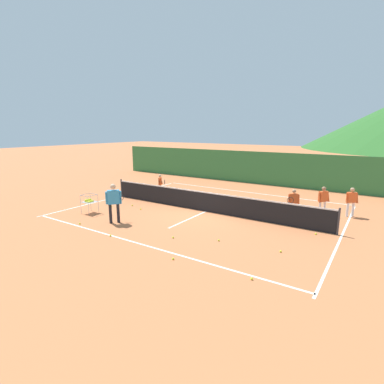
# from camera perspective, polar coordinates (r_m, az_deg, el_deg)

# --- Properties ---
(ground_plane) EXTENTS (120.00, 120.00, 0.00)m
(ground_plane) POSITION_cam_1_polar(r_m,az_deg,el_deg) (14.27, 2.71, -3.81)
(ground_plane) COLOR #C67042
(line_baseline_near) EXTENTS (11.93, 0.08, 0.01)m
(line_baseline_near) POSITION_cam_1_polar(r_m,az_deg,el_deg) (10.65, -10.83, -9.67)
(line_baseline_near) COLOR white
(line_baseline_near) RESTS_ON ground
(line_baseline_far) EXTENTS (11.93, 0.08, 0.01)m
(line_baseline_far) POSITION_cam_1_polar(r_m,az_deg,el_deg) (18.87, 10.94, -0.05)
(line_baseline_far) COLOR white
(line_baseline_far) RESTS_ON ground
(line_sideline_west) EXTENTS (0.08, 10.07, 0.01)m
(line_sideline_west) POSITION_cam_1_polar(r_m,az_deg,el_deg) (17.96, -13.86, -0.80)
(line_sideline_west) COLOR white
(line_sideline_west) RESTS_ON ground
(line_sideline_east) EXTENTS (0.08, 10.07, 0.01)m
(line_sideline_east) POSITION_cam_1_polar(r_m,az_deg,el_deg) (12.48, 27.17, -7.54)
(line_sideline_east) COLOR white
(line_sideline_east) RESTS_ON ground
(line_service_center) EXTENTS (0.08, 5.91, 0.01)m
(line_service_center) POSITION_cam_1_polar(r_m,az_deg,el_deg) (14.27, 2.71, -3.80)
(line_service_center) COLOR white
(line_service_center) RESTS_ON ground
(tennis_net) EXTENTS (11.68, 0.08, 1.05)m
(tennis_net) POSITION_cam_1_polar(r_m,az_deg,el_deg) (14.14, 2.73, -1.86)
(tennis_net) COLOR #333338
(tennis_net) RESTS_ON ground
(instructor) EXTENTS (0.61, 0.81, 1.69)m
(instructor) POSITION_cam_1_polar(r_m,az_deg,el_deg) (12.75, -15.01, -1.46)
(instructor) COLOR black
(instructor) RESTS_ON ground
(student_0) EXTENTS (0.62, 0.49, 1.22)m
(student_0) POSITION_cam_1_polar(r_m,az_deg,el_deg) (17.98, -6.18, 1.88)
(student_0) COLOR silver
(student_0) RESTS_ON ground
(student_1) EXTENTS (0.52, 0.61, 1.26)m
(student_1) POSITION_cam_1_polar(r_m,az_deg,el_deg) (14.07, 19.15, -1.52)
(student_1) COLOR silver
(student_1) RESTS_ON ground
(student_2) EXTENTS (0.48, 0.51, 1.37)m
(student_2) POSITION_cam_1_polar(r_m,az_deg,el_deg) (14.67, 24.18, -1.14)
(student_2) COLOR silver
(student_2) RESTS_ON ground
(student_3) EXTENTS (0.53, 0.43, 1.35)m
(student_3) POSITION_cam_1_polar(r_m,az_deg,el_deg) (15.07, 28.63, -1.27)
(student_3) COLOR silver
(student_3) RESTS_ON ground
(ball_cart) EXTENTS (0.58, 0.58, 0.90)m
(ball_cart) POSITION_cam_1_polar(r_m,az_deg,el_deg) (14.70, -19.42, -1.65)
(ball_cart) COLOR #B7B7BC
(ball_cart) RESTS_ON ground
(tennis_ball_0) EXTENTS (0.07, 0.07, 0.07)m
(tennis_ball_0) POSITION_cam_1_polar(r_m,az_deg,el_deg) (8.26, 11.56, -16.22)
(tennis_ball_0) COLOR yellow
(tennis_ball_0) RESTS_ON ground
(tennis_ball_1) EXTENTS (0.07, 0.07, 0.07)m
(tennis_ball_1) POSITION_cam_1_polar(r_m,az_deg,el_deg) (10.65, 5.23, -9.32)
(tennis_ball_1) COLOR yellow
(tennis_ball_1) RESTS_ON ground
(tennis_ball_2) EXTENTS (0.07, 0.07, 0.07)m
(tennis_ball_2) POSITION_cam_1_polar(r_m,az_deg,el_deg) (9.22, -3.72, -12.84)
(tennis_ball_2) COLOR yellow
(tennis_ball_2) RESTS_ON ground
(tennis_ball_3) EXTENTS (0.07, 0.07, 0.07)m
(tennis_ball_3) POSITION_cam_1_polar(r_m,az_deg,el_deg) (10.12, 16.88, -11.00)
(tennis_ball_3) COLOR yellow
(tennis_ball_3) RESTS_ON ground
(tennis_ball_4) EXTENTS (0.07, 0.07, 0.07)m
(tennis_ball_4) POSITION_cam_1_polar(r_m,az_deg,el_deg) (14.78, -9.97, -3.28)
(tennis_ball_4) COLOR yellow
(tennis_ball_4) RESTS_ON ground
(tennis_ball_5) EXTENTS (0.07, 0.07, 0.07)m
(tennis_ball_5) POSITION_cam_1_polar(r_m,az_deg,el_deg) (15.57, -11.59, -2.55)
(tennis_ball_5) COLOR yellow
(tennis_ball_5) RESTS_ON ground
(tennis_ball_6) EXTENTS (0.07, 0.07, 0.07)m
(tennis_ball_6) POSITION_cam_1_polar(r_m,az_deg,el_deg) (13.25, -21.02, -5.75)
(tennis_ball_6) COLOR yellow
(tennis_ball_6) RESTS_ON ground
(tennis_ball_7) EXTENTS (0.07, 0.07, 0.07)m
(tennis_ball_7) POSITION_cam_1_polar(r_m,az_deg,el_deg) (11.46, -15.60, -8.15)
(tennis_ball_7) COLOR yellow
(tennis_ball_7) RESTS_ON ground
(tennis_ball_8) EXTENTS (0.07, 0.07, 0.07)m
(tennis_ball_8) POSITION_cam_1_polar(r_m,az_deg,el_deg) (14.24, -14.08, -4.07)
(tennis_ball_8) COLOR yellow
(tennis_ball_8) RESTS_ON ground
(tennis_ball_9) EXTENTS (0.07, 0.07, 0.07)m
(tennis_ball_9) POSITION_cam_1_polar(r_m,az_deg,el_deg) (12.15, 22.97, -7.51)
(tennis_ball_9) COLOR yellow
(tennis_ball_9) RESTS_ON ground
(tennis_ball_10) EXTENTS (0.07, 0.07, 0.07)m
(tennis_ball_10) POSITION_cam_1_polar(r_m,az_deg,el_deg) (10.88, -3.71, -8.81)
(tennis_ball_10) COLOR yellow
(tennis_ball_10) RESTS_ON ground
(tennis_ball_11) EXTENTS (0.07, 0.07, 0.07)m
(tennis_ball_11) POSITION_cam_1_polar(r_m,az_deg,el_deg) (15.58, -15.41, -2.75)
(tennis_ball_11) COLOR yellow
(tennis_ball_11) RESTS_ON ground
(windscreen_fence) EXTENTS (26.25, 0.08, 2.34)m
(windscreen_fence) POSITION_cam_1_polar(r_m,az_deg,el_deg) (21.56, 14.29, 4.45)
(windscreen_fence) COLOR #33753D
(windscreen_fence) RESTS_ON ground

